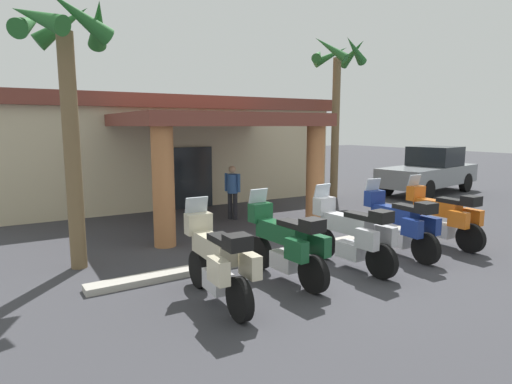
{
  "coord_description": "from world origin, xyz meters",
  "views": [
    {
      "loc": [
        -5.84,
        -6.67,
        2.82
      ],
      "look_at": [
        -0.22,
        2.24,
        1.2
      ],
      "focal_mm": 30.31,
      "sensor_mm": 36.0,
      "label": 1
    }
  ],
  "objects_px": {
    "pickup_truck_gray": "(430,171)",
    "palm_tree_near_portico": "(337,79)",
    "motorcycle_orange": "(442,216)",
    "motorcycle_green": "(286,243)",
    "palm_tree_roadside": "(66,70)",
    "motorcycle_cream": "(218,261)",
    "pedestrian": "(232,189)",
    "motel_building": "(158,147)",
    "motorcycle_silver": "(352,234)",
    "motorcycle_blue": "(399,224)"
  },
  "relations": [
    {
      "from": "pickup_truck_gray",
      "to": "palm_tree_near_portico",
      "type": "distance_m",
      "value": 5.65
    },
    {
      "from": "motel_building",
      "to": "palm_tree_near_portico",
      "type": "bearing_deg",
      "value": -33.41
    },
    {
      "from": "motel_building",
      "to": "palm_tree_roadside",
      "type": "xyz_separation_m",
      "value": [
        -4.51,
        -7.82,
        1.88
      ]
    },
    {
      "from": "motorcycle_silver",
      "to": "motorcycle_blue",
      "type": "distance_m",
      "value": 1.52
    },
    {
      "from": "motel_building",
      "to": "pickup_truck_gray",
      "type": "distance_m",
      "value": 11.27
    },
    {
      "from": "motorcycle_blue",
      "to": "palm_tree_near_portico",
      "type": "height_order",
      "value": "palm_tree_near_portico"
    },
    {
      "from": "palm_tree_roadside",
      "to": "palm_tree_near_portico",
      "type": "bearing_deg",
      "value": 20.15
    },
    {
      "from": "palm_tree_roadside",
      "to": "motorcycle_cream",
      "type": "bearing_deg",
      "value": -62.52
    },
    {
      "from": "motorcycle_cream",
      "to": "pedestrian",
      "type": "relative_size",
      "value": 1.36
    },
    {
      "from": "motel_building",
      "to": "pedestrian",
      "type": "relative_size",
      "value": 7.82
    },
    {
      "from": "motorcycle_blue",
      "to": "palm_tree_roadside",
      "type": "distance_m",
      "value": 7.45
    },
    {
      "from": "motel_building",
      "to": "palm_tree_near_portico",
      "type": "xyz_separation_m",
      "value": [
        5.72,
        -4.06,
        2.61
      ]
    },
    {
      "from": "motel_building",
      "to": "motorcycle_green",
      "type": "relative_size",
      "value": 5.76
    },
    {
      "from": "motorcycle_green",
      "to": "palm_tree_near_portico",
      "type": "xyz_separation_m",
      "value": [
        7.14,
        6.53,
        3.88
      ]
    },
    {
      "from": "motorcycle_cream",
      "to": "palm_tree_roadside",
      "type": "height_order",
      "value": "palm_tree_roadside"
    },
    {
      "from": "motorcycle_orange",
      "to": "pickup_truck_gray",
      "type": "relative_size",
      "value": 0.41
    },
    {
      "from": "motorcycle_blue",
      "to": "palm_tree_near_portico",
      "type": "relative_size",
      "value": 0.36
    },
    {
      "from": "motorcycle_cream",
      "to": "motel_building",
      "type": "bearing_deg",
      "value": -12.47
    },
    {
      "from": "motorcycle_green",
      "to": "pickup_truck_gray",
      "type": "relative_size",
      "value": 0.41
    },
    {
      "from": "motorcycle_orange",
      "to": "pickup_truck_gray",
      "type": "bearing_deg",
      "value": -50.81
    },
    {
      "from": "motel_building",
      "to": "motorcycle_blue",
      "type": "bearing_deg",
      "value": -79.36
    },
    {
      "from": "motel_building",
      "to": "motorcycle_orange",
      "type": "height_order",
      "value": "motel_building"
    },
    {
      "from": "motorcycle_green",
      "to": "motorcycle_blue",
      "type": "relative_size",
      "value": 1.0
    },
    {
      "from": "motorcycle_orange",
      "to": "palm_tree_roadside",
      "type": "bearing_deg",
      "value": 70.95
    },
    {
      "from": "motorcycle_green",
      "to": "palm_tree_near_portico",
      "type": "height_order",
      "value": "palm_tree_near_portico"
    },
    {
      "from": "palm_tree_near_portico",
      "to": "motel_building",
      "type": "bearing_deg",
      "value": 144.63
    },
    {
      "from": "palm_tree_near_portico",
      "to": "pickup_truck_gray",
      "type": "bearing_deg",
      "value": -18.33
    },
    {
      "from": "motorcycle_orange",
      "to": "palm_tree_near_portico",
      "type": "relative_size",
      "value": 0.36
    },
    {
      "from": "motorcycle_silver",
      "to": "motorcycle_orange",
      "type": "distance_m",
      "value": 3.04
    },
    {
      "from": "pickup_truck_gray",
      "to": "palm_tree_near_portico",
      "type": "xyz_separation_m",
      "value": [
        -4.1,
        1.36,
        3.64
      ]
    },
    {
      "from": "motorcycle_cream",
      "to": "motorcycle_blue",
      "type": "xyz_separation_m",
      "value": [
        4.56,
        0.22,
        0.0
      ]
    },
    {
      "from": "motel_building",
      "to": "motorcycle_green",
      "type": "bearing_deg",
      "value": -95.64
    },
    {
      "from": "motorcycle_cream",
      "to": "motorcycle_blue",
      "type": "relative_size",
      "value": 1.0
    },
    {
      "from": "motel_building",
      "to": "palm_tree_near_portico",
      "type": "distance_m",
      "value": 7.49
    },
    {
      "from": "motorcycle_green",
      "to": "palm_tree_roadside",
      "type": "xyz_separation_m",
      "value": [
        -3.1,
        2.78,
        3.15
      ]
    },
    {
      "from": "motorcycle_silver",
      "to": "pickup_truck_gray",
      "type": "distance_m",
      "value": 11.08
    },
    {
      "from": "motorcycle_silver",
      "to": "palm_tree_roadside",
      "type": "bearing_deg",
      "value": 54.33
    },
    {
      "from": "motorcycle_cream",
      "to": "motorcycle_silver",
      "type": "distance_m",
      "value": 3.04
    },
    {
      "from": "motel_building",
      "to": "pickup_truck_gray",
      "type": "xyz_separation_m",
      "value": [
        9.83,
        -5.42,
        -1.03
      ]
    },
    {
      "from": "motorcycle_cream",
      "to": "pedestrian",
      "type": "distance_m",
      "value": 6.29
    },
    {
      "from": "motorcycle_orange",
      "to": "palm_tree_near_portico",
      "type": "height_order",
      "value": "palm_tree_near_portico"
    },
    {
      "from": "pedestrian",
      "to": "palm_tree_near_portico",
      "type": "relative_size",
      "value": 0.26
    },
    {
      "from": "motorcycle_blue",
      "to": "pickup_truck_gray",
      "type": "relative_size",
      "value": 0.41
    },
    {
      "from": "motorcycle_cream",
      "to": "motorcycle_silver",
      "type": "relative_size",
      "value": 1.0
    },
    {
      "from": "motorcycle_cream",
      "to": "palm_tree_near_portico",
      "type": "relative_size",
      "value": 0.36
    },
    {
      "from": "motorcycle_green",
      "to": "motorcycle_orange",
      "type": "bearing_deg",
      "value": -93.9
    },
    {
      "from": "motorcycle_silver",
      "to": "palm_tree_near_portico",
      "type": "distance_m",
      "value": 9.55
    },
    {
      "from": "motorcycle_blue",
      "to": "pedestrian",
      "type": "height_order",
      "value": "pedestrian"
    },
    {
      "from": "motorcycle_cream",
      "to": "motorcycle_blue",
      "type": "bearing_deg",
      "value": -84.62
    },
    {
      "from": "motorcycle_orange",
      "to": "motorcycle_blue",
      "type": "bearing_deg",
      "value": 90.96
    }
  ]
}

